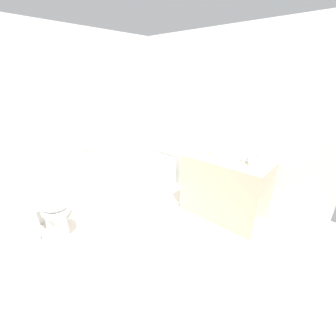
% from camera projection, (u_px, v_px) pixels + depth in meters
% --- Properties ---
extents(ground_plane, '(3.75, 3.75, 0.00)m').
position_uv_depth(ground_plane, '(156.00, 239.00, 2.72)').
color(ground_plane, beige).
extents(wall_back_tiled, '(3.01, 0.10, 2.45)m').
position_uv_depth(wall_back_tiled, '(83.00, 125.00, 3.10)').
color(wall_back_tiled, silver).
rests_on(wall_back_tiled, ground_plane).
extents(wall_right_mirror, '(0.10, 3.15, 2.45)m').
position_uv_depth(wall_right_mirror, '(219.00, 124.00, 3.17)').
color(wall_right_mirror, silver).
rests_on(wall_right_mirror, ground_plane).
extents(bathtub, '(1.47, 0.70, 1.23)m').
position_uv_depth(bathtub, '(131.00, 180.00, 3.55)').
color(bathtub, silver).
rests_on(bathtub, ground_plane).
extents(toilet, '(0.38, 0.52, 0.69)m').
position_uv_depth(toilet, '(52.00, 210.00, 2.65)').
color(toilet, white).
rests_on(toilet, ground_plane).
extents(vanity_counter, '(0.57, 1.11, 0.87)m').
position_uv_depth(vanity_counter, '(224.00, 188.00, 3.04)').
color(vanity_counter, tan).
rests_on(vanity_counter, ground_plane).
extents(sink_basin, '(0.31, 0.31, 0.07)m').
position_uv_depth(sink_basin, '(228.00, 157.00, 2.81)').
color(sink_basin, white).
rests_on(sink_basin, vanity_counter).
extents(sink_faucet, '(0.12, 0.15, 0.08)m').
position_uv_depth(sink_faucet, '(234.00, 154.00, 2.94)').
color(sink_faucet, '#B9B9BE').
rests_on(sink_faucet, vanity_counter).
extents(water_bottle_0, '(0.06, 0.06, 0.23)m').
position_uv_depth(water_bottle_0, '(214.00, 146.00, 3.00)').
color(water_bottle_0, silver).
rests_on(water_bottle_0, vanity_counter).
extents(water_bottle_1, '(0.06, 0.06, 0.21)m').
position_uv_depth(water_bottle_1, '(212.00, 149.00, 2.93)').
color(water_bottle_1, silver).
rests_on(water_bottle_1, vanity_counter).
extents(water_bottle_2, '(0.07, 0.07, 0.20)m').
position_uv_depth(water_bottle_2, '(204.00, 146.00, 3.08)').
color(water_bottle_2, silver).
rests_on(water_bottle_2, vanity_counter).
extents(water_bottle_3, '(0.07, 0.07, 0.19)m').
position_uv_depth(water_bottle_3, '(259.00, 159.00, 2.60)').
color(water_bottle_3, silver).
rests_on(water_bottle_3, vanity_counter).
extents(water_bottle_4, '(0.07, 0.07, 0.24)m').
position_uv_depth(water_bottle_4, '(253.00, 157.00, 2.58)').
color(water_bottle_4, silver).
rests_on(water_bottle_4, vanity_counter).
extents(drinking_glass_0, '(0.06, 0.06, 0.08)m').
position_uv_depth(drinking_glass_0, '(206.00, 152.00, 3.01)').
color(drinking_glass_0, white).
rests_on(drinking_glass_0, vanity_counter).
extents(drinking_glass_1, '(0.08, 0.08, 0.10)m').
position_uv_depth(drinking_glass_1, '(245.00, 158.00, 2.74)').
color(drinking_glass_1, white).
rests_on(drinking_glass_1, vanity_counter).
extents(bath_mat, '(0.66, 0.36, 0.01)m').
position_uv_depth(bath_mat, '(158.00, 207.00, 3.36)').
color(bath_mat, white).
rests_on(bath_mat, ground_plane).
extents(toilet_paper_roll, '(0.11, 0.11, 0.13)m').
position_uv_depth(toilet_paper_roll, '(35.00, 237.00, 2.65)').
color(toilet_paper_roll, white).
rests_on(toilet_paper_roll, ground_plane).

